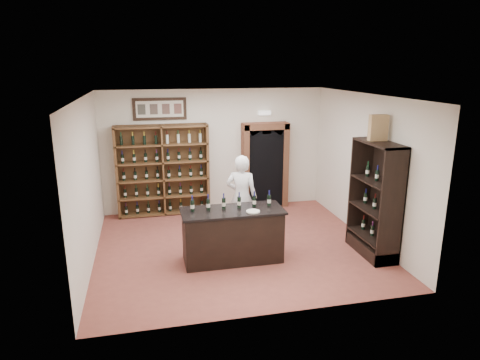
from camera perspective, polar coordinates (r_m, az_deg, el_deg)
name	(u,v)px	position (r m, az deg, el deg)	size (l,w,h in m)	color
floor	(236,246)	(8.77, -0.50, -8.81)	(5.50, 5.50, 0.00)	brown
ceiling	(236,96)	(8.03, -0.55, 11.14)	(5.50, 5.50, 0.00)	white
wall_back	(215,150)	(10.67, -3.38, 3.99)	(5.50, 0.04, 3.00)	silver
wall_left	(87,183)	(8.17, -19.73, -0.39)	(0.04, 5.00, 3.00)	silver
wall_right	(366,167)	(9.24, 16.39, 1.63)	(0.04, 5.00, 3.00)	silver
wine_shelf	(163,170)	(10.47, -10.23, 1.31)	(2.20, 0.38, 2.20)	brown
framed_picture	(160,109)	(10.36, -10.65, 9.29)	(1.25, 0.04, 0.52)	black
arched_doorway	(265,163)	(10.85, 3.33, 2.23)	(1.17, 0.35, 2.17)	black
emergency_light	(265,113)	(10.73, 3.29, 8.91)	(0.30, 0.10, 0.10)	white
tasting_counter	(233,236)	(8.00, -1.00, -7.41)	(1.88, 0.78, 1.00)	black
counter_bottle_0	(192,206)	(7.76, -6.37, -3.40)	(0.07, 0.07, 0.30)	black
counter_bottle_1	(208,204)	(7.79, -4.26, -3.27)	(0.07, 0.07, 0.30)	black
counter_bottle_2	(224,203)	(7.83, -2.18, -3.12)	(0.07, 0.07, 0.30)	black
counter_bottle_3	(239,202)	(7.89, -0.12, -2.98)	(0.07, 0.07, 0.30)	black
counter_bottle_4	(254,201)	(7.95, 1.91, -2.84)	(0.07, 0.07, 0.30)	black
counter_bottle_5	(269,200)	(8.03, 3.90, -2.69)	(0.07, 0.07, 0.30)	black
side_cabinet	(375,217)	(8.59, 17.58, -4.67)	(0.48, 1.20, 2.20)	black
shopkeeper	(242,197)	(8.88, 0.21, -2.32)	(0.65, 0.43, 1.79)	white
plate	(253,211)	(7.70, 1.75, -4.21)	(0.25, 0.25, 0.02)	beige
wine_crate	(378,128)	(8.30, 17.96, 6.64)	(0.34, 0.14, 0.48)	#A98259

